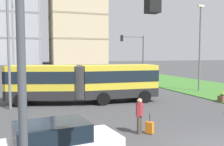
% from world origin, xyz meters
% --- Properties ---
extents(articulated_bus, '(12.02, 4.56, 3.00)m').
position_xyz_m(articulated_bus, '(-3.02, 11.53, 1.65)').
color(articulated_bus, yellow).
rests_on(articulated_bus, ground).
extents(car_white_van, '(4.59, 2.46, 1.58)m').
position_xyz_m(car_white_van, '(-6.54, 0.52, 0.75)').
color(car_white_van, silver).
rests_on(car_white_van, ground).
extents(pedestrian_crossing, '(0.47, 0.40, 1.74)m').
position_xyz_m(pedestrian_crossing, '(-2.25, 2.88, 1.00)').
color(pedestrian_crossing, '#4C4238').
rests_on(pedestrian_crossing, ground).
extents(rolling_suitcase, '(0.41, 0.43, 0.97)m').
position_xyz_m(rolling_suitcase, '(-1.80, 2.68, 0.31)').
color(rolling_suitcase, orange).
rests_on(rolling_suitcase, ground).
extents(traffic_light_near_left, '(3.09, 0.28, 5.55)m').
position_xyz_m(traffic_light_near_left, '(-6.50, -3.00, 3.81)').
color(traffic_light_near_left, '#474C51').
rests_on(traffic_light_near_left, ground).
extents(traffic_light_far_right, '(3.44, 0.28, 6.35)m').
position_xyz_m(traffic_light_far_right, '(6.38, 22.00, 4.31)').
color(traffic_light_far_right, '#474C51').
rests_on(traffic_light_far_right, ground).
extents(streetlight_left, '(0.70, 0.28, 8.49)m').
position_xyz_m(streetlight_left, '(-8.50, 10.83, 4.69)').
color(streetlight_left, slate).
rests_on(streetlight_left, ground).
extents(streetlight_median, '(0.70, 0.28, 8.93)m').
position_xyz_m(streetlight_median, '(9.74, 13.51, 4.91)').
color(streetlight_median, slate).
rests_on(streetlight_median, ground).
extents(apartment_tower_westcentre, '(16.90, 16.70, 39.12)m').
position_xyz_m(apartment_tower_westcentre, '(-9.82, 100.72, 19.58)').
color(apartment_tower_westcentre, '#9EA3AD').
rests_on(apartment_tower_westcentre, ground).
extents(apartment_tower_centre, '(22.06, 18.46, 48.99)m').
position_xyz_m(apartment_tower_centre, '(13.64, 96.68, 24.51)').
color(apartment_tower_centre, beige).
rests_on(apartment_tower_centre, ground).
extents(transmission_pylon, '(9.00, 6.24, 29.56)m').
position_xyz_m(transmission_pylon, '(-6.90, 53.27, 16.20)').
color(transmission_pylon, gray).
rests_on(transmission_pylon, ground).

